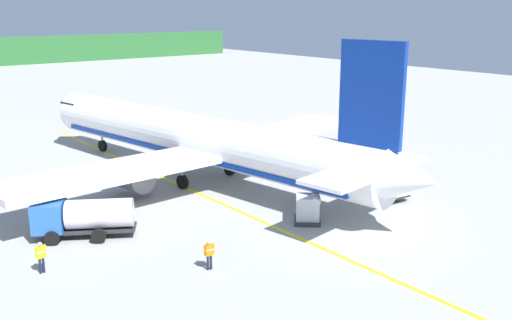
% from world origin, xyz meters
% --- Properties ---
extents(airliner_foreground, '(34.52, 41.64, 11.90)m').
position_xyz_m(airliner_foreground, '(27.60, 24.30, 3.39)').
color(airliner_foreground, white).
rests_on(airliner_foreground, ground).
extents(service_truck_fuel, '(2.99, 6.62, 2.43)m').
position_xyz_m(service_truck_fuel, '(36.01, 13.07, 1.42)').
color(service_truck_fuel, white).
rests_on(service_truck_fuel, ground).
extents(service_truck_baggage, '(6.12, 4.83, 2.40)m').
position_xyz_m(service_truck_baggage, '(15.13, 18.33, 1.40)').
color(service_truck_baggage, '#2659A5').
rests_on(service_truck_baggage, ground).
extents(cargo_container_near, '(2.41, 2.41, 1.98)m').
position_xyz_m(cargo_container_near, '(27.72, 11.46, 0.93)').
color(cargo_container_near, '#333338').
rests_on(cargo_container_near, ground).
extents(crew_marshaller, '(0.63, 0.25, 1.77)m').
position_xyz_m(crew_marshaller, '(11.41, 14.89, 1.05)').
color(crew_marshaller, '#191E33').
rests_on(crew_marshaller, ground).
extents(crew_loader_left, '(0.62, 0.30, 1.69)m').
position_xyz_m(crew_loader_left, '(18.65, 9.65, 0.99)').
color(crew_loader_left, '#191E33').
rests_on(crew_loader_left, ground).
extents(apron_guide_line, '(0.30, 60.00, 0.01)m').
position_xyz_m(apron_guide_line, '(25.46, 19.87, 0.01)').
color(apron_guide_line, yellow).
rests_on(apron_guide_line, ground).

